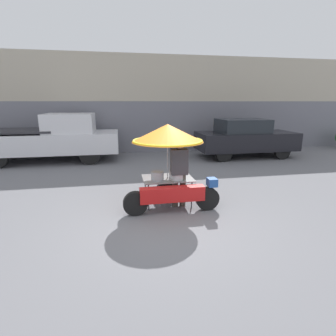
% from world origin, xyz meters
% --- Properties ---
extents(ground_plane, '(36.00, 36.00, 0.00)m').
position_xyz_m(ground_plane, '(0.00, 0.00, 0.00)').
color(ground_plane, slate).
extents(shopfront_building, '(28.00, 2.06, 4.49)m').
position_xyz_m(shopfront_building, '(0.00, 8.72, 2.23)').
color(shopfront_building, '#B2A893').
rests_on(shopfront_building, ground).
extents(vendor_motorcycle_cart, '(2.14, 1.64, 1.89)m').
position_xyz_m(vendor_motorcycle_cart, '(0.20, 0.91, 1.42)').
color(vendor_motorcycle_cart, black).
rests_on(vendor_motorcycle_cart, ground).
extents(vendor_person, '(0.38, 0.22, 1.56)m').
position_xyz_m(vendor_person, '(0.42, 0.76, 0.87)').
color(vendor_person, '#4C473D').
rests_on(vendor_person, ground).
extents(parked_car, '(4.24, 1.78, 1.66)m').
position_xyz_m(parked_car, '(4.51, 5.75, 0.85)').
color(parked_car, black).
rests_on(parked_car, ground).
extents(pickup_truck, '(5.50, 1.94, 1.93)m').
position_xyz_m(pickup_truck, '(-3.56, 6.33, 0.94)').
color(pickup_truck, black).
rests_on(pickup_truck, ground).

